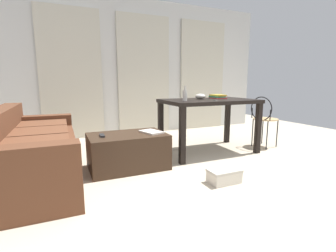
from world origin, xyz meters
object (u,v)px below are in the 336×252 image
Objects in this scene: wire_chair at (263,116)px; tv_remote_primary at (102,135)px; bowl at (200,96)px; scissors at (215,100)px; couch at (31,151)px; bottle_near at (185,95)px; shoebox at (224,176)px; coffee_table at (128,151)px; craft_table at (209,107)px; book_stack at (218,96)px; magazine at (151,132)px.

wire_chair reaches higher than tv_remote_primary.
scissors is at bearing -87.16° from bowl.
scissors is at bearing -2.38° from couch.
shoebox is at bearing -92.05° from bottle_near.
couch is 12.86× the size of bowl.
couch is 1.03m from coffee_table.
coffee_table is 0.37m from tv_remote_primary.
couch is at bearing 175.62° from coffee_table.
craft_table is 5.05× the size of book_stack.
couch is 12.98× the size of tv_remote_primary.
tv_remote_primary is (-1.58, -0.23, -0.25)m from craft_table.
scissors is 0.34× the size of shoebox.
wire_chair is at bearing 33.24° from shoebox.
magazine is (-0.53, -0.14, -0.43)m from bottle_near.
scissors is 1.57m from tv_remote_primary.
scissors reaches higher than shoebox.
craft_table reaches higher than shoebox.
couch is 3.25m from wire_chair.
book_stack is at bearing 2.41° from bowl.
bottle_near is at bearing 9.19° from tv_remote_primary.
book_stack is 0.48m from scissors.
bottle_near is at bearing -2.00° from magazine.
coffee_table is at bearing -166.71° from book_stack.
craft_table is (1.28, 0.22, 0.47)m from coffee_table.
coffee_table is 3.43× the size of book_stack.
tv_remote_primary is (-1.12, -0.11, -0.43)m from bottle_near.
wire_chair is (0.93, -0.13, -0.17)m from craft_table.
bowl is 1.40× the size of scissors.
magazine is (1.32, -0.11, 0.13)m from couch.
bowl is 1.07m from magazine.
wire_chair is 2.51m from tv_remote_primary.
book_stack is (1.53, 0.36, 0.60)m from coffee_table.
couch is at bearing -173.13° from bowl.
bottle_near reaches higher than couch.
coffee_table is at bearing -170.33° from craft_table.
craft_table is at bearing 13.90° from bottle_near.
tv_remote_primary is (0.73, -0.09, 0.13)m from couch.
bowl is 0.47× the size of shoebox.
bottle_near is at bearing 87.95° from shoebox.
bottle_near is (1.85, 0.03, 0.56)m from couch.
book_stack is (-0.68, 0.28, 0.30)m from wire_chair.
tv_remote_primary is at bearing 160.98° from magazine.
couch is at bearing 176.68° from tv_remote_primary.
coffee_table is 2.24m from wire_chair.
bottle_near is at bearing 0.84° from couch.
coffee_table is 2.75× the size of shoebox.
magazine is at bearing -6.41° from coffee_table.
coffee_table is at bearing 4.90° from tv_remote_primary.
shoebox is at bearing -46.94° from coffee_table.
couch is 2.20× the size of coffee_table.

